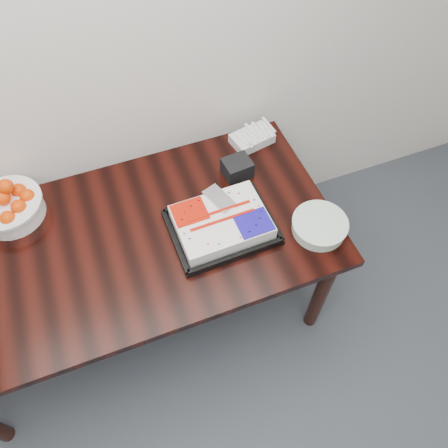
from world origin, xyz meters
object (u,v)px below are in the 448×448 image
object	(u,v)px
tangerine_bowl	(7,203)
plate_stack	(319,226)
table	(130,251)
napkin_box	(237,168)
cake_tray	(221,224)

from	to	relation	value
tangerine_bowl	plate_stack	distance (m)	1.35
plate_stack	table	bearing A→B (deg)	163.09
plate_stack	napkin_box	size ratio (longest dim) A/B	1.91
cake_tray	plate_stack	bearing A→B (deg)	-21.50
plate_stack	napkin_box	world-z (taller)	napkin_box
plate_stack	napkin_box	xyz separation A→B (m)	(-0.21, 0.42, 0.02)
cake_tray	plate_stack	distance (m)	0.42
table	plate_stack	distance (m)	0.84
table	cake_tray	bearing A→B (deg)	-12.23
table	tangerine_bowl	bearing A→B (deg)	143.96
table	napkin_box	bearing A→B (deg)	16.96
cake_tray	tangerine_bowl	size ratio (longest dim) A/B	1.48
plate_stack	napkin_box	bearing A→B (deg)	116.91
cake_tray	tangerine_bowl	distance (m)	0.93
table	tangerine_bowl	world-z (taller)	tangerine_bowl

